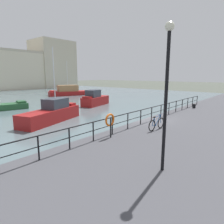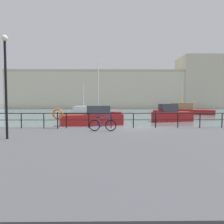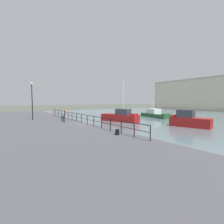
# 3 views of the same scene
# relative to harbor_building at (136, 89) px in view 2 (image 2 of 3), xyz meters

# --- Properties ---
(ground_plane) EXTENTS (240.00, 240.00, 0.00)m
(ground_plane) POSITION_rel_harbor_building_xyz_m (-6.49, -55.07, -6.18)
(ground_plane) COLOR #4C5147
(water_basin) EXTENTS (80.00, 60.00, 0.01)m
(water_basin) POSITION_rel_harbor_building_xyz_m (-6.49, -24.87, -6.17)
(water_basin) COLOR slate
(water_basin) RESTS_ON ground_plane
(quay_promenade) EXTENTS (56.00, 13.00, 0.82)m
(quay_promenade) POSITION_rel_harbor_building_xyz_m (-6.49, -61.57, -5.77)
(quay_promenade) COLOR #47474C
(quay_promenade) RESTS_ON ground_plane
(harbor_building) EXTENTS (67.05, 11.05, 16.35)m
(harbor_building) POSITION_rel_harbor_building_xyz_m (0.00, 0.00, 0.00)
(harbor_building) COLOR beige
(harbor_building) RESTS_ON ground_plane
(moored_cabin_cruiser) EXTENTS (10.20, 6.28, 7.33)m
(moored_cabin_cruiser) POSITION_rel_harbor_building_xyz_m (6.16, -28.36, -5.34)
(moored_cabin_cruiser) COLOR maroon
(moored_cabin_cruiser) RESTS_ON water_basin
(moored_white_yacht) EXTENTS (7.02, 3.82, 6.89)m
(moored_white_yacht) POSITION_rel_harbor_building_xyz_m (-10.39, -47.20, -5.36)
(moored_white_yacht) COLOR maroon
(moored_white_yacht) RESTS_ON water_basin
(moored_small_launch) EXTENTS (8.38, 3.79, 5.27)m
(moored_small_launch) POSITION_rel_harbor_building_xyz_m (-12.20, -36.52, -5.52)
(moored_small_launch) COLOR #23512D
(moored_small_launch) RESTS_ON water_basin
(moored_blue_motorboat) EXTENTS (5.34, 3.00, 2.29)m
(moored_blue_motorboat) POSITION_rel_harbor_building_xyz_m (-0.64, -43.02, -5.29)
(moored_blue_motorboat) COLOR maroon
(moored_blue_motorboat) RESTS_ON water_basin
(quay_railing) EXTENTS (23.96, 0.07, 1.08)m
(quay_railing) POSITION_rel_harbor_building_xyz_m (-7.71, -55.82, -4.62)
(quay_railing) COLOR black
(quay_railing) RESTS_ON quay_promenade
(parked_bicycle) EXTENTS (1.77, 0.20, 0.98)m
(parked_bicycle) POSITION_rel_harbor_building_xyz_m (-9.07, -57.39, -4.97)
(parked_bicycle) COLOR black
(parked_bicycle) RESTS_ON quay_promenade
(life_ring_stand) EXTENTS (0.75, 0.16, 1.40)m
(life_ring_stand) POSITION_rel_harbor_building_xyz_m (-12.23, -56.11, -4.38)
(life_ring_stand) COLOR black
(life_ring_stand) RESTS_ON quay_promenade
(quay_lamp_post) EXTENTS (0.32, 0.32, 5.27)m
(quay_lamp_post) POSITION_rel_harbor_building_xyz_m (-13.90, -60.20, -2.05)
(quay_lamp_post) COLOR black
(quay_lamp_post) RESTS_ON quay_promenade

